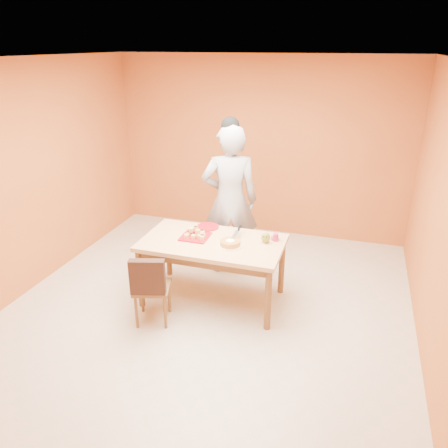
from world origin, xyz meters
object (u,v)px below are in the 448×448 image
(sponge_cake, at_px, (230,243))
(egg_ornament, at_px, (266,238))
(dining_chair, at_px, (151,286))
(checker_tin, at_px, (275,238))
(person, at_px, (230,201))
(dining_table, at_px, (213,248))
(red_dinner_plate, at_px, (208,227))
(pastry_platter, at_px, (195,237))
(magenta_glass, at_px, (276,237))

(sponge_cake, xyz_separation_m, egg_ornament, (0.35, 0.20, 0.03))
(dining_chair, xyz_separation_m, checker_tin, (1.15, 0.87, 0.34))
(person, bearing_deg, checker_tin, 125.07)
(sponge_cake, bearing_deg, checker_tin, 36.54)
(dining_chair, bearing_deg, checker_tin, 20.97)
(person, distance_m, sponge_cake, 0.89)
(dining_table, relative_size, red_dinner_plate, 5.95)
(pastry_platter, bearing_deg, checker_tin, 13.96)
(magenta_glass, relative_size, checker_tin, 0.95)
(pastry_platter, bearing_deg, sponge_cake, -12.78)
(dining_chair, distance_m, egg_ornament, 1.36)
(person, relative_size, egg_ornament, 15.20)
(sponge_cake, bearing_deg, dining_chair, -142.53)
(dining_table, height_order, sponge_cake, sponge_cake)
(pastry_platter, height_order, egg_ornament, egg_ornament)
(dining_chair, relative_size, red_dinner_plate, 3.08)
(dining_table, xyz_separation_m, person, (-0.03, 0.76, 0.31))
(person, height_order, red_dinner_plate, person)
(red_dinner_plate, xyz_separation_m, magenta_glass, (0.86, -0.13, 0.04))
(dining_table, relative_size, pastry_platter, 5.12)
(person, xyz_separation_m, red_dinner_plate, (-0.16, -0.41, -0.21))
(sponge_cake, relative_size, magenta_glass, 2.57)
(pastry_platter, xyz_separation_m, magenta_glass, (0.90, 0.18, 0.03))
(checker_tin, bearing_deg, dining_table, -159.34)
(dining_table, xyz_separation_m, pastry_platter, (-0.22, 0.03, 0.10))
(dining_table, height_order, checker_tin, checker_tin)
(person, xyz_separation_m, checker_tin, (0.69, -0.51, -0.20))
(dining_table, xyz_separation_m, red_dinner_plate, (-0.18, 0.35, 0.10))
(dining_chair, height_order, magenta_glass, magenta_glass)
(dining_chair, height_order, egg_ornament, egg_ornament)
(sponge_cake, height_order, checker_tin, sponge_cake)
(person, bearing_deg, sponge_cake, 88.69)
(person, xyz_separation_m, magenta_glass, (0.71, -0.55, -0.17))
(dining_chair, xyz_separation_m, red_dinner_plate, (0.30, 0.97, 0.34))
(dining_table, relative_size, dining_chair, 1.93)
(red_dinner_plate, bearing_deg, magenta_glass, -8.89)
(pastry_platter, distance_m, sponge_cake, 0.46)
(dining_chair, height_order, checker_tin, dining_chair)
(person, height_order, egg_ornament, person)
(sponge_cake, bearing_deg, dining_table, 162.69)
(dining_chair, bearing_deg, magenta_glass, 19.47)
(dining_table, xyz_separation_m, checker_tin, (0.66, 0.25, 0.11))
(dining_table, bearing_deg, magenta_glass, 17.57)
(sponge_cake, relative_size, egg_ornament, 1.76)
(dining_chair, relative_size, sponge_cake, 3.67)
(dining_table, bearing_deg, red_dinner_plate, 117.32)
(red_dinner_plate, xyz_separation_m, sponge_cake, (0.41, -0.42, 0.03))
(person, distance_m, pastry_platter, 0.79)
(dining_chair, height_order, person, person)
(dining_table, bearing_deg, checker_tin, 20.66)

